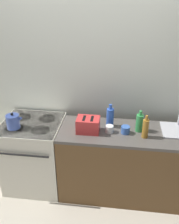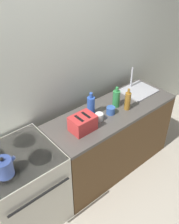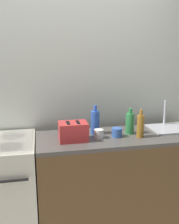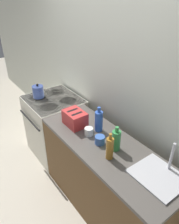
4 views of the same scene
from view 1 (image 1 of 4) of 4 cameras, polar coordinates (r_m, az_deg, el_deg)
The scene contains 11 objects.
ground_plane at distance 3.24m, azimuth -2.72°, elevation -20.38°, with size 12.00×12.00×0.00m, color beige.
wall_back at distance 3.11m, azimuth -0.93°, elevation 6.69°, with size 8.00×0.05×2.60m.
stove at distance 3.31m, azimuth -12.37°, elevation -9.16°, with size 0.72×0.72×0.90m.
counter_block at distance 3.12m, azimuth 8.89°, elevation -11.56°, with size 1.64×0.59×0.90m.
kettle at distance 2.99m, azimuth -17.07°, elevation -2.08°, with size 0.19×0.15×0.20m.
toaster at distance 2.79m, azimuth -0.32°, elevation -2.96°, with size 0.25×0.19×0.17m.
bottle_blue at distance 2.88m, azimuth 4.72°, elevation -1.22°, with size 0.08×0.08×0.28m.
bottle_amber at distance 2.74m, azimuth 12.67°, elevation -3.66°, with size 0.07×0.07×0.27m.
bottle_green at distance 2.84m, azimuth 11.37°, elevation -2.40°, with size 0.08×0.08×0.25m.
cup_white at distance 2.80m, azimuth 4.59°, elevation -3.88°, with size 0.09×0.09×0.08m.
cup_blue at distance 2.81m, azimuth 8.21°, elevation -4.04°, with size 0.10×0.10×0.08m.
Camera 1 is at (0.42, -2.14, 2.39)m, focal length 40.00 mm.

